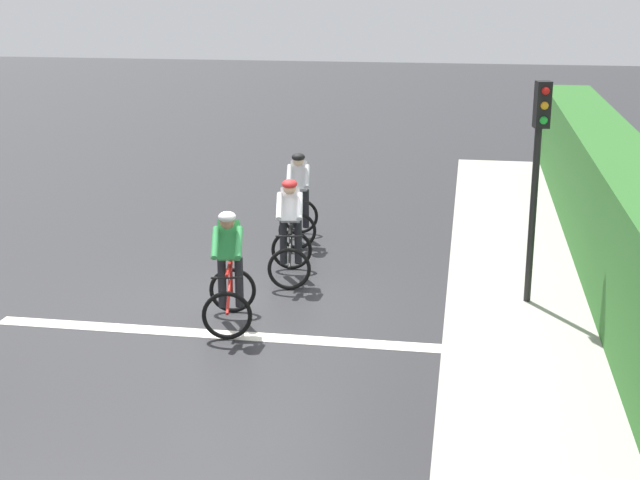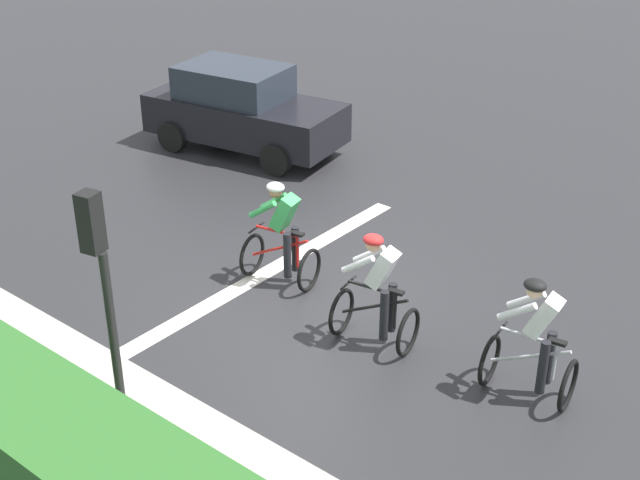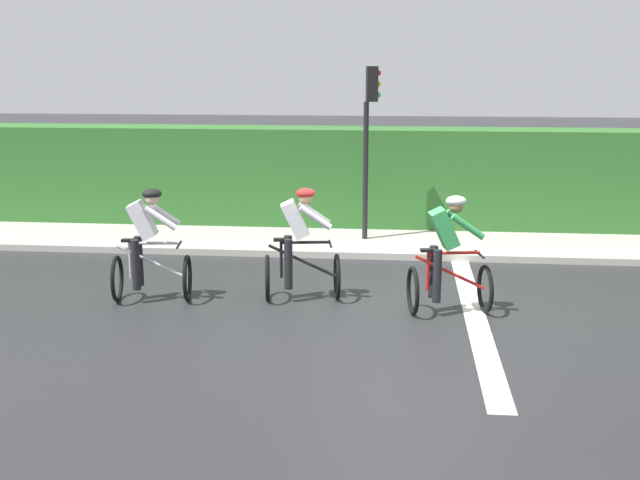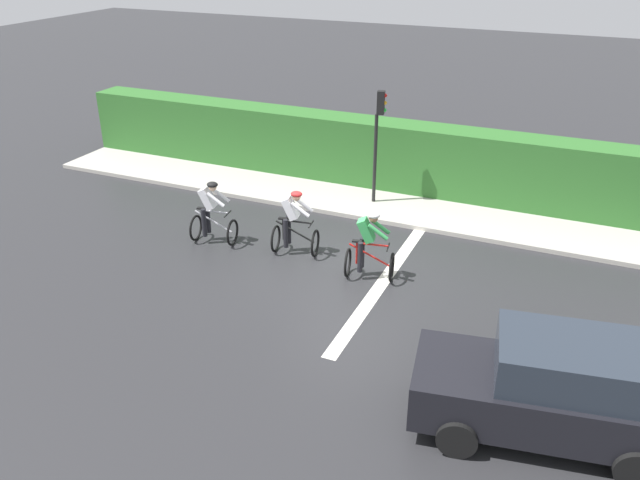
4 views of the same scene
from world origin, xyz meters
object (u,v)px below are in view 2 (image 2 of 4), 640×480
Objects in this scene: cyclist_second at (378,294)px; cyclist_mid at (282,236)px; traffic_light_near_crossing at (103,293)px; cyclist_lead at (535,343)px; car_black at (242,109)px.

cyclist_mid is at bearing -101.89° from cyclist_second.
cyclist_lead is at bearing 142.90° from traffic_light_near_crossing.
cyclist_lead is 0.38× the size of car_black.
cyclist_mid is 0.50× the size of traffic_light_near_crossing.
cyclist_second is (0.27, -2.17, 0.00)m from cyclist_lead.
car_black is (-4.12, -6.45, 0.08)m from cyclist_second.
traffic_light_near_crossing is at bearing -12.76° from cyclist_second.
cyclist_lead and cyclist_mid have the same top height.
traffic_light_near_crossing reaches higher than cyclist_mid.
car_black is (-3.68, -4.34, 0.08)m from cyclist_mid.
cyclist_second is 0.38× the size of car_black.
car_black is at bearing -114.05° from cyclist_lead.
cyclist_lead and cyclist_second have the same top height.
cyclist_lead is at bearing 87.70° from cyclist_mid.
cyclist_second is 4.07m from traffic_light_near_crossing.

